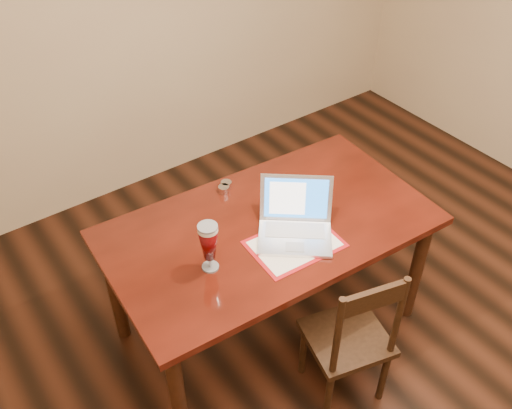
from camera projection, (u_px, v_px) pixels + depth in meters
ground at (398, 392)px, 3.05m from camera, size 5.00×5.00×0.00m
room_shell at (482, 102)px, 1.93m from camera, size 4.51×5.01×2.71m
dining_table at (269, 238)px, 2.96m from camera, size 1.73×1.04×1.05m
dining_chair at (350, 339)px, 2.80m from camera, size 0.47×0.46×0.92m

